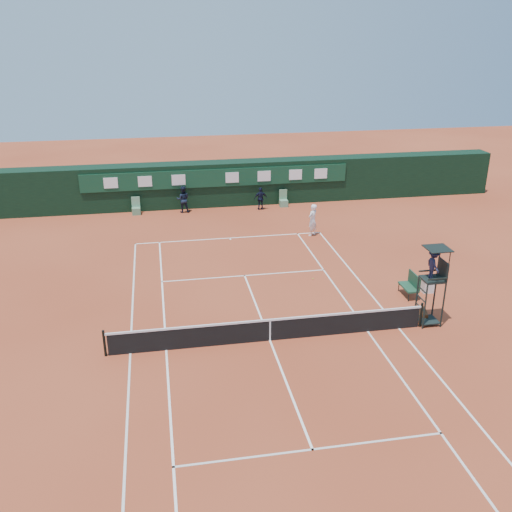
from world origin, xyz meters
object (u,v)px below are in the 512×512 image
at_px(player_bench, 411,284).
at_px(cooler, 427,285).
at_px(player, 312,220).
at_px(umpire_chair, 434,270).
at_px(tennis_net, 270,329).

bearing_deg(player_bench, cooler, 16.92).
bearing_deg(cooler, player, 111.56).
xyz_separation_m(player_bench, cooler, (0.97, 0.30, -0.27)).
bearing_deg(player_bench, umpire_chair, -98.81).
xyz_separation_m(umpire_chair, player_bench, (0.40, 2.59, -1.86)).
bearing_deg(tennis_net, player, 66.94).
relative_size(tennis_net, player, 6.67).
xyz_separation_m(umpire_chair, player, (-1.94, 11.27, -1.49)).
distance_m(umpire_chair, player_bench, 3.22).
bearing_deg(tennis_net, cooler, 20.80).
relative_size(tennis_net, umpire_chair, 3.77).
bearing_deg(player_bench, player, 105.07).
relative_size(cooler, player, 0.33).
bearing_deg(cooler, player_bench, -163.08).
xyz_separation_m(tennis_net, player_bench, (7.23, 2.82, 0.09)).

